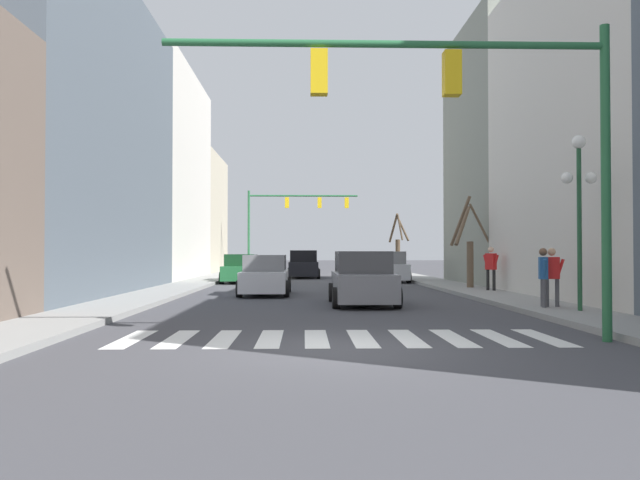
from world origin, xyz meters
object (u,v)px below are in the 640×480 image
car_parked_left_mid (241,269)px  street_tree_left_far (398,247)px  traffic_signal_near (470,106)px  pedestrian_on_right_sidewalk (491,264)px  car_parked_right_far (388,268)px  street_tree_left_mid (468,247)px  pedestrian_near_right_corner (552,272)px  car_at_intersection (363,280)px  pedestrian_on_left_sidewalk (543,272)px  street_lamp_right_corner (579,187)px  car_parked_right_near (303,265)px  car_parked_left_near (265,276)px  traffic_signal_far (290,211)px

car_parked_left_mid → street_tree_left_far: street_tree_left_far is taller
traffic_signal_near → pedestrian_on_right_sidewalk: size_ratio=4.79×
car_parked_right_far → street_tree_left_far: size_ratio=0.94×
pedestrian_on_right_sidewalk → street_tree_left_mid: (-0.37, 2.10, 0.71)m
car_parked_left_mid → street_tree_left_far: 14.83m
car_parked_left_mid → pedestrian_near_right_corner: (10.49, -17.25, 0.39)m
car_at_intersection → pedestrian_on_left_sidewalk: 5.53m
traffic_signal_near → street_lamp_right_corner: (4.14, 4.61, -1.04)m
car_parked_right_near → street_tree_left_mid: 15.73m
car_parked_right_near → car_parked_left_mid: car_parked_right_near is taller
car_parked_right_near → car_parked_left_near: car_parked_right_near is taller
car_parked_left_near → car_at_intersection: 5.90m
car_parked_right_far → street_tree_left_mid: 8.56m
traffic_signal_far → car_parked_right_near: bearing=-82.5°
car_parked_right_far → pedestrian_near_right_corner: bearing=-172.8°
pedestrian_on_right_sidewalk → pedestrian_near_right_corner: 7.57m
traffic_signal_far → car_parked_left_near: bearing=-91.0°
traffic_signal_far → street_tree_left_far: bearing=-27.3°
pedestrian_on_right_sidewalk → street_tree_left_mid: bearing=155.0°
car_parked_right_near → car_at_intersection: 21.13m
car_parked_right_near → traffic_signal_near: bearing=6.1°
street_lamp_right_corner → car_parked_left_near: 12.57m
street_lamp_right_corner → car_parked_left_mid: street_lamp_right_corner is taller
car_at_intersection → pedestrian_near_right_corner: 5.73m
car_at_intersection → pedestrian_on_left_sidewalk: size_ratio=2.57×
traffic_signal_far → street_tree_left_far: 9.43m
traffic_signal_far → car_parked_left_near: 24.93m
traffic_signal_near → car_parked_right_far: size_ratio=2.06×
pedestrian_near_right_corner → pedestrian_on_left_sidewalk: size_ratio=1.00×
street_tree_left_mid → car_parked_left_near: bearing=-165.3°
car_parked_left_mid → street_lamp_right_corner: bearing=-149.8°
pedestrian_on_left_sidewalk → car_parked_right_far: bearing=20.0°
street_lamp_right_corner → car_parked_right_far: size_ratio=1.13×
street_lamp_right_corner → pedestrian_near_right_corner: 2.60m
traffic_signal_near → street_lamp_right_corner: size_ratio=1.83×
car_parked_left_near → pedestrian_on_left_sidewalk: pedestrian_on_left_sidewalk is taller
traffic_signal_near → street_tree_left_far: (3.72, 33.62, -2.36)m
car_parked_right_far → car_at_intersection: size_ratio=0.96×
car_at_intersection → street_tree_left_far: bearing=-11.1°
street_lamp_right_corner → car_parked_left_near: street_lamp_right_corner is taller
pedestrian_near_right_corner → street_tree_left_far: size_ratio=0.38×
pedestrian_on_right_sidewalk → street_tree_left_far: (-0.70, 20.26, 0.90)m
car_parked_left_mid → car_parked_right_far: 8.26m
traffic_signal_far → car_parked_right_far: size_ratio=2.12×
car_parked_left_mid → pedestrian_near_right_corner: pedestrian_near_right_corner is taller
street_lamp_right_corner → street_tree_left_mid: 10.95m
pedestrian_on_right_sidewalk → street_lamp_right_corner: bearing=-37.0°
street_lamp_right_corner → pedestrian_near_right_corner: bearing=102.2°
traffic_signal_near → car_parked_left_mid: 24.28m
traffic_signal_far → street_tree_left_far: (7.98, -4.11, -2.86)m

